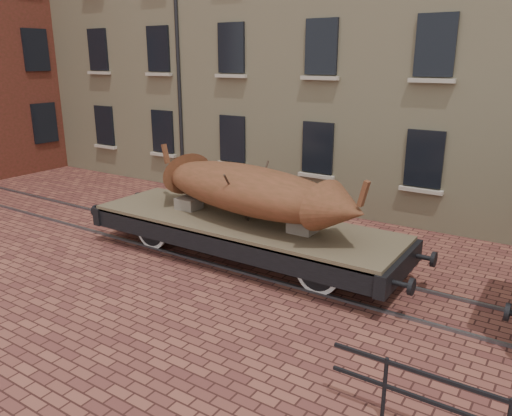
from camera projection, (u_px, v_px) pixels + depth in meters
The scene contains 4 objects.
ground at pixel (316, 278), 11.93m from camera, with size 90.00×90.00×0.00m, color #582A25.
rail_track at pixel (316, 277), 11.92m from camera, with size 30.00×1.52×0.06m.
flatcar_wagon at pixel (242, 228), 12.81m from camera, with size 9.33×2.53×1.41m.
iron_boat at pixel (248, 189), 12.40m from camera, with size 6.72×2.76×1.61m.
Camera 1 is at (4.81, -9.93, 5.06)m, focal length 35.00 mm.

